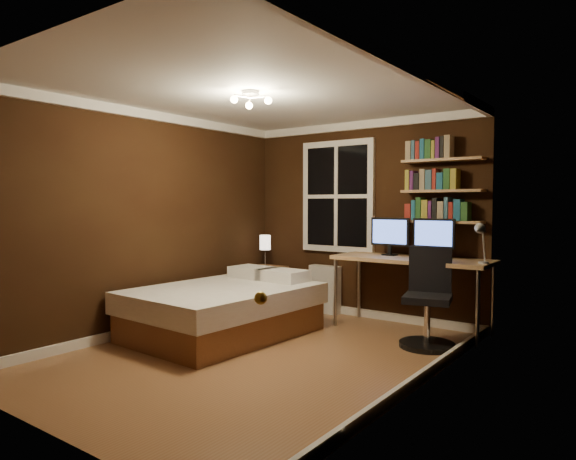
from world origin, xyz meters
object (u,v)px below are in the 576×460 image
Objects in this scene: office_chair at (428,309)px; desk_lamp at (482,243)px; radiator at (325,289)px; bed at (225,309)px; desk at (411,263)px; bedside_lamp at (265,251)px; monitor_left at (390,237)px; monitor_right at (434,238)px; nightstand at (265,288)px.

desk_lamp is at bearing 21.09° from office_chair.
bed is at bearing -99.46° from radiator.
desk is at bearing 167.34° from desk_lamp.
monitor_left is at bearing 3.71° from bedside_lamp.
monitor_left reaches higher than desk.
monitor_right reaches higher than bedside_lamp.
office_chair is at bearing -39.72° from monitor_left.
bedside_lamp is at bearing -176.29° from monitor_left.
nightstand is 1.35× the size of bedside_lamp.
radiator is 2.30m from desk_lamp.
nightstand is at bearing 155.26° from office_chair.
bed is 3.50× the size of nightstand.
office_chair is at bearing -51.63° from desk.
bed is 2.04× the size of office_chair.
nightstand is 1.22× the size of monitor_right.
nightstand is at bearing -179.24° from desk.
monitor_left is at bearing -8.53° from radiator.
radiator reaches higher than nightstand.
desk is at bearing 1.10° from nightstand.
bed is 1.56m from bedside_lamp.
desk_lamp reaches higher than office_chair.
nightstand is 2.46m from monitor_right.
monitor_right is 1.09× the size of desk_lamp.
monitor_right is at bearing 21.73° from desk.
bed is 2.11m from monitor_left.
nightstand is 1.97m from monitor_left.
monitor_left is at bearing 4.04° from nightstand.
nightstand is at bearing 176.94° from desk_lamp.
monitor_right is (0.22, 0.09, 0.28)m from desk.
monitor_left is 1.17m from desk_lamp.
monitor_right is 0.91m from office_chair.
desk_lamp reaches higher than desk.
desk is at bearing 44.32° from bed.
monitor_left reaches higher than nightstand.
bed is 4.29× the size of monitor_right.
monitor_right is at bearing 3.20° from nightstand.
bedside_lamp is 0.98m from radiator.
desk_lamp is at bearing -11.23° from radiator.
office_chair is (-0.43, -0.31, -0.68)m from desk_lamp.
office_chair is (0.17, -0.58, -0.68)m from monitor_right.
monitor_right is (2.34, 0.12, 0.26)m from bedside_lamp.
nightstand is 2.55m from office_chair.
bedside_lamp reaches higher than nightstand.
bedside_lamp is at bearing -161.62° from radiator.
radiator is 1.41m from desk.
nightstand is at bearing 113.99° from bed.
bedside_lamp is 2.11m from desk.
desk_lamp reaches higher than nightstand.
bed is 2.47m from monitor_right.
desk_lamp is at bearing -13.58° from monitor_left.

